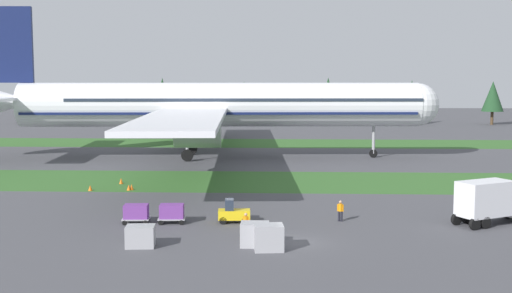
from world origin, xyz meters
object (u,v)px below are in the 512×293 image
ground_crew_marshaller (340,210)px  ground_crew_loader (246,223)px  uld_container_1 (255,234)px  taxiway_marker_2 (132,187)px  catering_truck (493,200)px  cargo_dolly_lead (172,212)px  taxiway_marker_1 (90,188)px  uld_container_2 (269,238)px  taxiway_marker_3 (121,181)px  uld_container_0 (140,236)px  airliner (204,105)px  cargo_dolly_second (136,212)px  taxiway_marker_0 (129,187)px  baggage_tug (233,213)px

ground_crew_marshaller → ground_crew_loader: bearing=56.9°
uld_container_1 → taxiway_marker_2: bearing=121.9°
catering_truck → ground_crew_loader: (-19.85, -4.87, -1.01)m
ground_crew_loader → cargo_dolly_lead: bearing=173.8°
taxiway_marker_1 → ground_crew_marshaller: bearing=-28.5°
catering_truck → taxiway_marker_1: (-37.31, 13.97, -1.67)m
ground_crew_loader → taxiway_marker_1: size_ratio=3.03×
cargo_dolly_lead → taxiway_marker_1: bearing=-147.3°
uld_container_2 → taxiway_marker_3: uld_container_2 is taller
ground_crew_marshaller → uld_container_2: size_ratio=0.87×
cargo_dolly_lead → taxiway_marker_2: cargo_dolly_lead is taller
uld_container_0 → taxiway_marker_2: 23.89m
ground_crew_loader → taxiway_marker_2: 23.60m
uld_container_2 → taxiway_marker_2: (-15.07, 23.68, -0.59)m
airliner → cargo_dolly_second: airliner is taller
cargo_dolly_lead → ground_crew_marshaller: size_ratio=1.32×
cargo_dolly_second → taxiway_marker_0: size_ratio=3.86×
catering_truck → taxiway_marker_1: 39.88m
uld_container_0 → uld_container_2: size_ratio=1.00×
airliner → catering_truck: size_ratio=11.67×
catering_truck → uld_container_1: catering_truck is taller
taxiway_marker_0 → taxiway_marker_3: 4.51m
ground_crew_loader → uld_container_0: 8.08m
cargo_dolly_lead → uld_container_1: bearing=41.2°
ground_crew_marshaller → taxiway_marker_2: (-20.77, 14.25, -0.64)m
airliner → taxiway_marker_0: 29.06m
airliner → taxiway_marker_2: size_ratio=136.94×
uld_container_0 → uld_container_2: uld_container_2 is taller
cargo_dolly_second → taxiway_marker_0: bearing=-168.7°
uld_container_2 → uld_container_0: bearing=176.4°
baggage_tug → ground_crew_marshaller: baggage_tug is taller
ground_crew_loader → uld_container_0: size_ratio=0.87×
cargo_dolly_second → uld_container_2: (11.02, -7.92, -0.02)m
uld_container_2 → catering_truck: bearing=26.6°
cargo_dolly_second → ground_crew_marshaller: size_ratio=1.32×
cargo_dolly_lead → uld_container_0: (-0.94, -7.57, -0.17)m
catering_truck → taxiway_marker_0: bearing=-142.3°
uld_container_1 → taxiway_marker_0: bearing=122.7°
cargo_dolly_second → taxiway_marker_1: bearing=-155.4°
cargo_dolly_lead → ground_crew_marshaller: bearing=91.2°
taxiway_marker_1 → ground_crew_loader: bearing=-47.2°
ground_crew_marshaller → taxiway_marker_1: bearing=-6.6°
taxiway_marker_1 → baggage_tug: bearing=-41.9°
taxiway_marker_1 → cargo_dolly_second: bearing=-61.3°
uld_container_2 → airliner: bearing=101.8°
baggage_tug → cargo_dolly_lead: 5.03m
uld_container_0 → taxiway_marker_2: size_ratio=3.26×
baggage_tug → uld_container_2: bearing=16.0°
taxiway_marker_1 → taxiway_marker_3: size_ratio=0.91×
catering_truck → taxiway_marker_3: (-35.17, 18.50, -1.64)m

